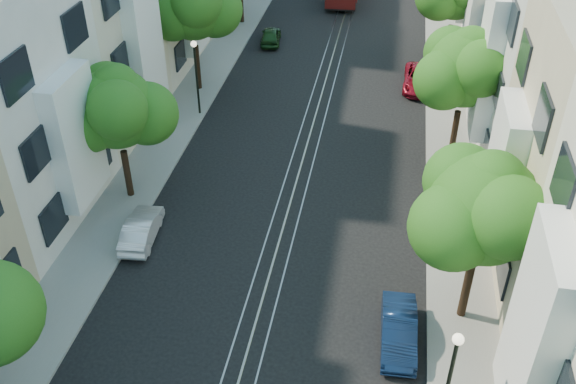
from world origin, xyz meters
The scene contains 18 objects.
ground centered at (0.00, 28.00, 0.00)m, with size 200.00×200.00×0.00m, color black.
sidewalk_east centered at (7.25, 28.00, 0.06)m, with size 2.50×80.00×0.12m, color gray.
sidewalk_west centered at (-7.25, 28.00, 0.06)m, with size 2.50×80.00×0.12m, color gray.
rail_left centered at (-0.55, 28.00, 0.01)m, with size 0.06×80.00×0.02m, color gray.
rail_slot centered at (0.00, 28.00, 0.01)m, with size 0.06×80.00×0.02m, color gray.
rail_right centered at (0.55, 28.00, 0.01)m, with size 0.06×80.00×0.02m, color gray.
lane_line centered at (0.00, 28.00, 0.00)m, with size 0.08×80.00×0.01m, color tan.
townhouses_east centered at (11.87, 27.91, 5.18)m, with size 7.75×72.00×12.00m.
tree_e_b centered at (7.26, 8.98, 4.73)m, with size 4.93×4.08×6.68m.
tree_e_c centered at (7.26, 19.98, 4.60)m, with size 4.84×3.99×6.52m.
tree_w_b centered at (-7.14, 13.98, 4.40)m, with size 4.72×3.87×6.27m.
tree_w_c centered at (-7.14, 24.98, 5.07)m, with size 5.13×4.28×7.09m.
lamp_east centered at (6.30, 4.00, 2.85)m, with size 0.32×0.32×4.16m.
lamp_west centered at (-6.30, 22.00, 2.85)m, with size 0.32×0.32×4.16m.
parked_car_e_mid centered at (5.00, 7.40, 0.55)m, with size 1.17×3.35×1.10m, color #0B1C3A.
parked_car_e_far centered at (5.60, 27.49, 0.57)m, with size 1.88×4.09×1.14m, color maroon.
parked_car_w_mid centered at (-5.60, 11.20, 0.53)m, with size 1.13×3.24×1.07m, color silver.
parked_car_w_far centered at (-4.40, 32.67, 0.54)m, with size 1.27×3.16×1.08m, color #173816.
Camera 1 is at (3.87, -8.06, 16.98)m, focal length 40.00 mm.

